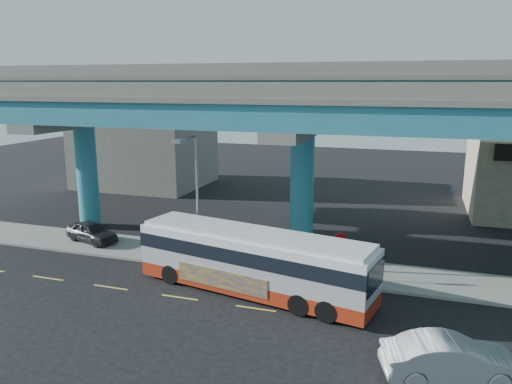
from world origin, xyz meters
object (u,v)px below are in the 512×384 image
(transit_bus, at_px, (253,259))
(stop_sign, at_px, (340,246))
(street_lamp, at_px, (193,182))
(parked_car, at_px, (92,232))
(sedan, at_px, (452,359))

(transit_bus, distance_m, stop_sign, 4.78)
(transit_bus, xyz_separation_m, street_lamp, (-4.19, 1.99, 3.35))
(street_lamp, distance_m, stop_sign, 8.71)
(transit_bus, xyz_separation_m, parked_car, (-12.65, 4.10, -0.95))
(parked_car, distance_m, stop_sign, 16.68)
(parked_car, bearing_deg, street_lamp, -87.28)
(stop_sign, bearing_deg, sedan, -61.25)
(street_lamp, xyz_separation_m, stop_sign, (8.12, 0.74, -3.09))
(sedan, relative_size, parked_car, 1.23)
(transit_bus, bearing_deg, sedan, -17.22)
(parked_car, xyz_separation_m, street_lamp, (8.46, -2.11, 4.30))
(sedan, distance_m, stop_sign, 9.45)
(street_lamp, bearing_deg, sedan, -27.75)
(parked_car, bearing_deg, sedan, -95.98)
(transit_bus, relative_size, parked_car, 3.05)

